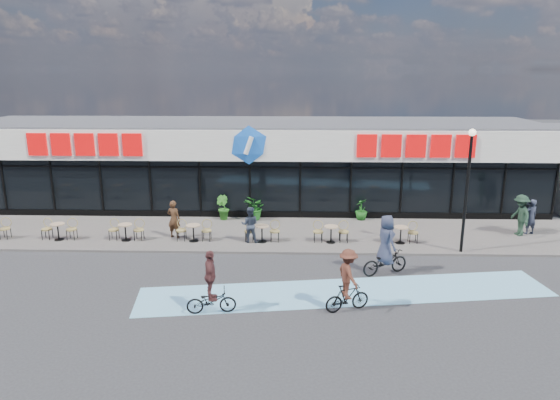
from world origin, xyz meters
name	(u,v)px	position (x,y,z in m)	size (l,w,h in m)	color
ground	(234,273)	(0.00, 0.00, 0.00)	(120.00, 120.00, 0.00)	#28282B
sidewalk	(246,233)	(0.00, 4.50, 0.05)	(44.00, 5.00, 0.10)	#57514D
bike_lane	(346,292)	(4.00, -1.50, 0.01)	(14.00, 2.20, 0.01)	#6AA7C9
building	(255,163)	(0.00, 9.93, 2.34)	(30.60, 6.57, 4.75)	black
lamp_post	(468,180)	(9.06, 2.30, 3.09)	(0.28, 0.28, 5.02)	black
bistro_set_1	(59,229)	(-8.09, 3.33, 0.56)	(1.54, 0.62, 0.90)	tan
bistro_set_2	(126,230)	(-5.12, 3.33, 0.56)	(1.54, 0.62, 0.90)	tan
bistro_set_3	(194,230)	(-2.14, 3.33, 0.56)	(1.54, 0.62, 0.90)	tan
bistro_set_4	(262,231)	(0.83, 3.33, 0.56)	(1.54, 0.62, 0.90)	tan
bistro_set_5	(331,232)	(3.80, 3.33, 0.56)	(1.54, 0.62, 0.90)	tan
bistro_set_6	(400,232)	(6.78, 3.33, 0.56)	(1.54, 0.62, 0.90)	tan
potted_plant_left	(255,208)	(0.29, 6.55, 0.71)	(1.10, 0.96, 1.23)	#1B5A19
potted_plant_mid	(223,208)	(-1.34, 6.56, 0.70)	(0.66, 0.53, 1.20)	#28671D
potted_plant_right	(361,209)	(5.54, 6.71, 0.62)	(0.59, 0.59, 1.05)	#185117
patron_left	(174,219)	(-3.09, 3.74, 0.94)	(0.61, 0.40, 1.69)	#3E2616
patron_right	(250,224)	(0.31, 3.23, 0.88)	(0.76, 0.59, 1.57)	#28303F
pedestrian_a	(520,215)	(12.33, 4.52, 1.03)	(1.20, 0.69, 1.86)	#1A2E21
pedestrian_b	(523,215)	(12.66, 4.94, 0.89)	(1.03, 0.59, 1.59)	#22222B
pedestrian_c	(531,217)	(12.88, 4.70, 0.91)	(0.59, 0.39, 1.61)	#272C3D
cyclist_a	(348,283)	(3.89, -2.85, 0.95)	(1.54, 1.17, 2.04)	black
cyclist_b	(385,252)	(5.56, 0.11, 0.87)	(1.95, 1.34, 2.26)	black
cyclist_c	(211,289)	(-0.33, -3.12, 0.80)	(1.59, 0.99, 2.05)	black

